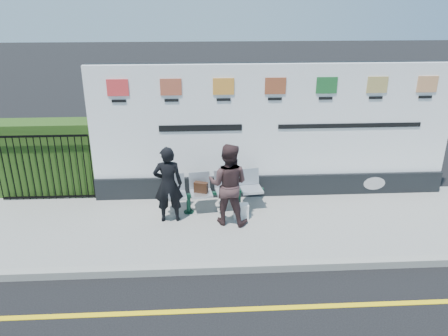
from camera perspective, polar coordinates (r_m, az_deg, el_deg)
name	(u,v)px	position (r m, az deg, el deg)	size (l,w,h in m)	color
ground	(276,308)	(7.07, 6.84, -17.73)	(80.00, 80.00, 0.00)	black
pavement	(256,225)	(9.08, 4.20, -7.39)	(14.00, 3.00, 0.12)	gray
kerb	(267,267)	(7.81, 5.61, -12.68)	(14.00, 0.18, 0.14)	gray
yellow_line	(276,308)	(7.07, 6.84, -17.70)	(14.00, 0.10, 0.01)	yellow
billboard	(272,141)	(9.83, 6.34, 3.54)	(8.00, 0.30, 3.00)	black
hedge	(51,157)	(10.84, -21.72, 1.32)	(2.35, 0.70, 1.70)	#264514
railing	(45,168)	(10.47, -22.37, 0.05)	(2.05, 0.06, 1.54)	black
bench	(214,201)	(9.40, -1.33, -4.29)	(2.09, 0.55, 0.45)	#B9BCC2
woman_left	(168,185)	(8.83, -7.31, -2.16)	(0.58, 0.38, 1.60)	black
woman_right	(228,184)	(8.66, 0.55, -2.14)	(0.82, 0.64, 1.69)	#3D2728
handbag_brown	(201,187)	(9.22, -3.02, -2.54)	(0.29, 0.12, 0.23)	black
carrier_bag_white	(241,211)	(9.12, 2.23, -5.64)	(0.31, 0.19, 0.31)	white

